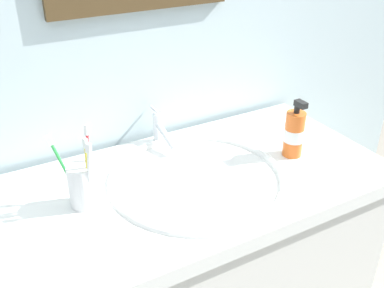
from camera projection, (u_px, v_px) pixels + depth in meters
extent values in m
cube|color=silver|center=(138.00, 10.00, 1.21)|extent=(2.24, 0.04, 2.40)
cube|color=white|center=(193.00, 186.00, 1.17)|extent=(1.04, 0.53, 0.04)
ellipsoid|color=white|center=(197.00, 194.00, 1.18)|extent=(0.41, 0.41, 0.10)
torus|color=white|center=(198.00, 179.00, 1.16)|extent=(0.47, 0.47, 0.02)
cylinder|color=#595B60|center=(197.00, 208.00, 1.21)|extent=(0.03, 0.03, 0.01)
cylinder|color=silver|center=(157.00, 127.00, 1.32)|extent=(0.02, 0.02, 0.09)
cylinder|color=silver|center=(165.00, 135.00, 1.28)|extent=(0.02, 0.12, 0.05)
cylinder|color=silver|center=(154.00, 110.00, 1.31)|extent=(0.01, 0.05, 0.01)
cylinder|color=white|center=(83.00, 185.00, 1.04)|extent=(0.07, 0.07, 0.11)
cylinder|color=green|center=(67.00, 173.00, 1.01)|extent=(0.06, 0.01, 0.18)
cube|color=white|center=(49.00, 140.00, 0.96)|extent=(0.02, 0.01, 0.03)
cylinder|color=white|center=(89.00, 179.00, 1.00)|extent=(0.02, 0.03, 0.16)
cube|color=white|center=(89.00, 148.00, 0.96)|extent=(0.02, 0.02, 0.03)
cylinder|color=yellow|center=(88.00, 174.00, 1.02)|extent=(0.01, 0.02, 0.17)
cube|color=white|center=(85.00, 143.00, 0.97)|extent=(0.01, 0.02, 0.02)
cylinder|color=red|center=(89.00, 166.00, 1.04)|extent=(0.03, 0.02, 0.18)
cube|color=white|center=(87.00, 130.00, 1.00)|extent=(0.02, 0.02, 0.03)
cylinder|color=orange|center=(294.00, 134.00, 1.24)|extent=(0.05, 0.05, 0.13)
cylinder|color=black|center=(297.00, 109.00, 1.20)|extent=(0.02, 0.02, 0.02)
cube|color=black|center=(301.00, 104.00, 1.18)|extent=(0.02, 0.04, 0.02)
cylinder|color=white|center=(294.00, 135.00, 1.24)|extent=(0.06, 0.06, 0.04)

